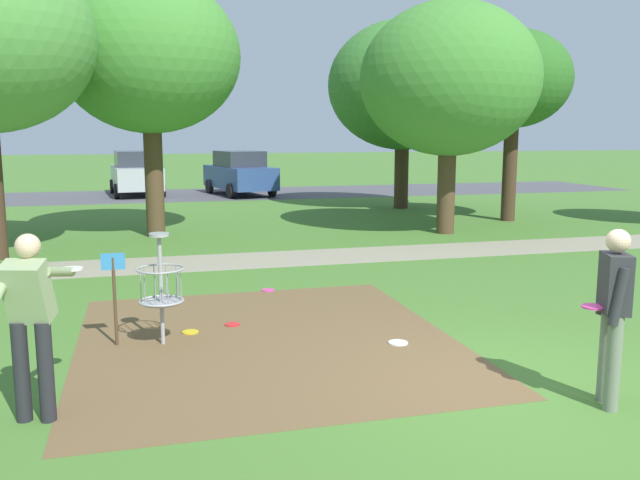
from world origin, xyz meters
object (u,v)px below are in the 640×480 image
tree_mid_left (514,80)px  tree_mid_center (149,56)px  frisbee_by_tee (398,343)px  parked_car_leftmost (136,173)px  frisbee_near_basket (232,325)px  tree_mid_right (449,80)px  player_foreground_watching (31,315)px  tree_near_left (403,86)px  frisbee_far_left (190,332)px  disc_golf_basket (156,285)px  player_throwing (613,307)px  frisbee_mid_grass (268,290)px  parked_car_center_left (240,173)px

tree_mid_left → tree_mid_center: size_ratio=0.87×
frisbee_by_tee → parked_car_leftmost: parked_car_leftmost is taller
frisbee_near_basket → tree_mid_right: (6.47, 6.96, 3.89)m
player_foreground_watching → parked_car_leftmost: (0.78, 22.67, -0.06)m
tree_mid_right → tree_mid_left: bearing=32.3°
tree_near_left → tree_mid_left: size_ratio=1.15×
frisbee_near_basket → tree_mid_left: tree_mid_left is taller
frisbee_far_left → tree_mid_right: bearing=45.5°
tree_near_left → disc_golf_basket: bearing=-122.7°
tree_mid_center → frisbee_far_left: bearing=-88.4°
tree_mid_left → tree_mid_right: (-2.91, -1.84, -0.18)m
tree_mid_left → disc_golf_basket: bearing=-137.9°
tree_near_left → frisbee_near_basket: bearing=-120.7°
player_foreground_watching → tree_mid_center: tree_mid_center is taller
tree_near_left → tree_mid_center: 9.42m
tree_near_left → tree_mid_center: bearing=-152.6°
tree_mid_right → player_throwing: bearing=-107.7°
frisbee_mid_grass → tree_mid_right: (5.64, 5.12, 3.89)m
frisbee_mid_grass → parked_car_center_left: parked_car_center_left is taller
disc_golf_basket → frisbee_mid_grass: 3.12m
frisbee_near_basket → parked_car_leftmost: 20.19m
tree_mid_left → tree_mid_right: tree_mid_right is taller
frisbee_near_basket → frisbee_mid_grass: size_ratio=0.96×
tree_near_left → parked_car_center_left: size_ratio=1.41×
player_throwing → parked_car_leftmost: parked_car_leftmost is taller
frisbee_by_tee → tree_mid_right: bearing=61.0°
disc_golf_basket → tree_near_left: size_ratio=0.22×
frisbee_far_left → parked_car_leftmost: parked_car_leftmost is taller
disc_golf_basket → frisbee_by_tee: (2.88, -0.75, -0.74)m
frisbee_far_left → tree_mid_left: tree_mid_left is taller
frisbee_far_left → tree_mid_center: (-0.23, 8.60, 4.41)m
disc_golf_basket → tree_near_left: tree_near_left is taller
disc_golf_basket → tree_mid_center: bearing=88.8°
frisbee_far_left → tree_mid_right: (7.05, 7.16, 3.89)m
tree_mid_right → frisbee_mid_grass: bearing=-137.7°
frisbee_near_basket → tree_near_left: (7.55, 12.73, 4.14)m
tree_mid_center → parked_car_leftmost: bearing=92.5°
tree_mid_center → frisbee_mid_grass: bearing=-75.9°
tree_mid_left → frisbee_far_left: bearing=-137.9°
player_throwing → frisbee_mid_grass: (-2.27, 5.45, -0.96)m
tree_near_left → parked_car_leftmost: (-8.88, 7.39, -3.23)m
tree_mid_left → tree_mid_right: bearing=-147.7°
player_foreground_watching → tree_mid_left: tree_mid_left is taller
disc_golf_basket → tree_mid_right: tree_mid_right is taller
parked_car_center_left → tree_mid_right: bearing=-73.4°
parked_car_leftmost → frisbee_mid_grass: bearing=-83.2°
tree_mid_center → tree_mid_left: bearing=2.3°
disc_golf_basket → frisbee_near_basket: disc_golf_basket is taller
frisbee_by_tee → tree_mid_right: 10.24m
tree_mid_left → frisbee_near_basket: bearing=-136.8°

